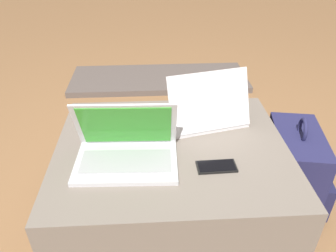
# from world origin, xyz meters

# --- Properties ---
(ground_plane) EXTENTS (14.00, 14.00, 0.00)m
(ground_plane) POSITION_xyz_m (0.00, 0.00, 0.00)
(ground_plane) COLOR olive
(ottoman) EXTENTS (0.86, 0.71, 0.42)m
(ottoman) POSITION_xyz_m (0.00, 0.00, 0.21)
(ottoman) COLOR #3D3832
(ottoman) RESTS_ON ground_plane
(laptop_near) EXTENTS (0.36, 0.24, 0.22)m
(laptop_near) POSITION_xyz_m (-0.16, -0.07, 0.47)
(laptop_near) COLOR silver
(laptop_near) RESTS_ON ottoman
(laptop_far) EXTENTS (0.37, 0.30, 0.23)m
(laptop_far) POSITION_xyz_m (0.14, 0.16, 0.47)
(laptop_far) COLOR silver
(laptop_far) RESTS_ON ottoman
(cell_phone) EXTENTS (0.14, 0.07, 0.01)m
(cell_phone) POSITION_xyz_m (0.14, -0.13, 0.43)
(cell_phone) COLOR black
(cell_phone) RESTS_ON ottoman
(backpack) EXTENTS (0.30, 0.38, 0.46)m
(backpack) POSITION_xyz_m (0.56, 0.10, 0.18)
(backpack) COLOR #23234C
(backpack) RESTS_ON ground_plane
(fireplace_hearth) EXTENTS (1.40, 0.50, 0.04)m
(fireplace_hearth) POSITION_xyz_m (0.00, 1.45, 0.02)
(fireplace_hearth) COLOR #564C47
(fireplace_hearth) RESTS_ON ground_plane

